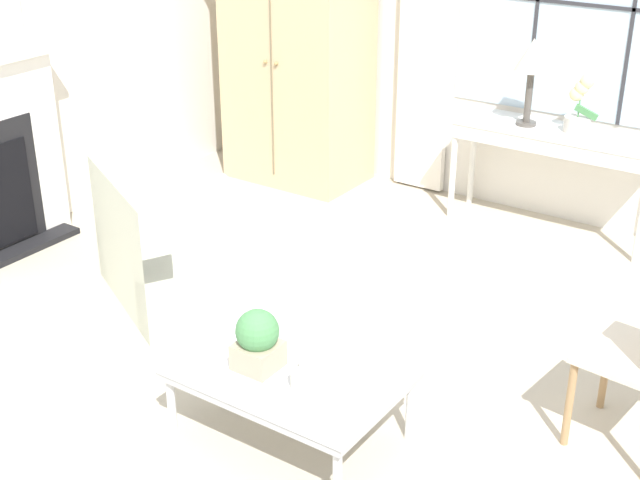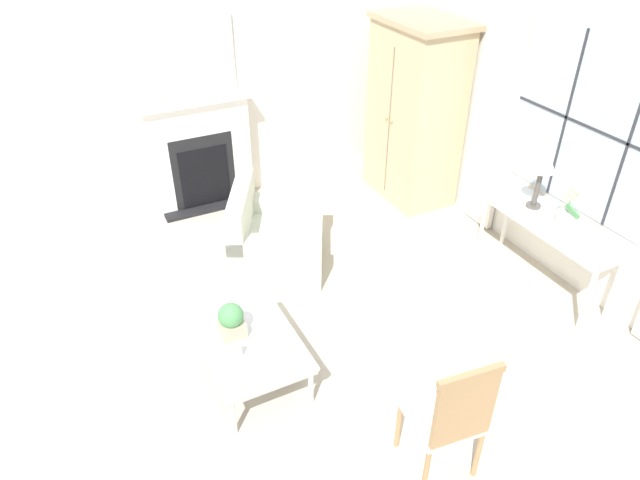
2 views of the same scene
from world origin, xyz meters
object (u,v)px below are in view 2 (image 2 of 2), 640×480
object	(u,v)px
fireplace	(199,147)
pillar_candle	(237,352)
coffee_table	(249,343)
table_lamp	(544,163)
potted_orchid	(569,206)
armoire	(415,112)
console_table	(551,224)
potted_plant_small	(231,320)
armchair_upholstered	(275,240)
side_chair_wooden	(452,414)

from	to	relation	value
fireplace	pillar_candle	bearing A→B (deg)	-12.02
fireplace	coffee_table	xyz separation A→B (m)	(2.81, -0.49, -0.38)
fireplace	table_lamp	size ratio (longest dim) A/B	3.61
potted_orchid	armoire	bearing A→B (deg)	-176.49
console_table	potted_orchid	world-z (taller)	potted_orchid
potted_orchid	potted_plant_small	distance (m)	3.05
armoire	coffee_table	xyz separation A→B (m)	(1.96, -2.79, -0.68)
armchair_upholstered	side_chair_wooden	size ratio (longest dim) A/B	1.23
armoire	potted_orchid	size ratio (longest dim) A/B	5.22
armoire	console_table	world-z (taller)	armoire
armchair_upholstered	pillar_candle	distance (m)	1.76
fireplace	pillar_candle	xyz separation A→B (m)	(2.96, -0.63, -0.28)
potted_orchid	side_chair_wooden	distance (m)	2.41
potted_orchid	coffee_table	bearing A→B (deg)	-94.35
potted_orchid	armchair_upholstered	distance (m)	2.73
table_lamp	armchair_upholstered	xyz separation A→B (m)	(-1.24, -2.10, -0.93)
side_chair_wooden	pillar_candle	bearing A→B (deg)	-141.96
armchair_upholstered	side_chair_wooden	world-z (taller)	side_chair_wooden
table_lamp	side_chair_wooden	bearing A→B (deg)	-53.97
potted_orchid	potted_plant_small	size ratio (longest dim) A/B	1.39
potted_orchid	potted_plant_small	world-z (taller)	potted_orchid
console_table	side_chair_wooden	bearing A→B (deg)	-58.45
armchair_upholstered	pillar_candle	size ratio (longest dim) A/B	9.45
armoire	pillar_candle	xyz separation A→B (m)	(2.10, -2.92, -0.59)
table_lamp	coffee_table	world-z (taller)	table_lamp
coffee_table	pillar_candle	size ratio (longest dim) A/B	7.46
potted_plant_small	fireplace	bearing A→B (deg)	167.89
fireplace	console_table	distance (m)	3.78
potted_plant_small	table_lamp	bearing A→B (deg)	90.04
potted_orchid	armchair_upholstered	size ratio (longest dim) A/B	0.31
fireplace	pillar_candle	distance (m)	3.04
armoire	table_lamp	size ratio (longest dim) A/B	3.50
fireplace	pillar_candle	size ratio (longest dim) A/B	15.68
console_table	table_lamp	distance (m)	0.57
fireplace	console_table	xyz separation A→B (m)	(2.91, 2.41, -0.08)
armchair_upholstered	potted_plant_small	world-z (taller)	armchair_upholstered
fireplace	side_chair_wooden	size ratio (longest dim) A/B	2.03
console_table	table_lamp	world-z (taller)	table_lamp
armoire	pillar_candle	distance (m)	3.65
console_table	armchair_upholstered	xyz separation A→B (m)	(-1.45, -2.13, -0.39)
console_table	pillar_candle	bearing A→B (deg)	-89.12
coffee_table	potted_plant_small	distance (m)	0.23
coffee_table	console_table	bearing A→B (deg)	88.08
table_lamp	potted_orchid	size ratio (longest dim) A/B	1.49
table_lamp	coffee_table	xyz separation A→B (m)	(0.11, -2.87, -0.84)
console_table	potted_orchid	size ratio (longest dim) A/B	3.60
side_chair_wooden	table_lamp	bearing A→B (deg)	126.03
armoire	pillar_candle	world-z (taller)	armoire
console_table	potted_plant_small	size ratio (longest dim) A/B	4.99
console_table	potted_plant_small	bearing A→B (deg)	-93.98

